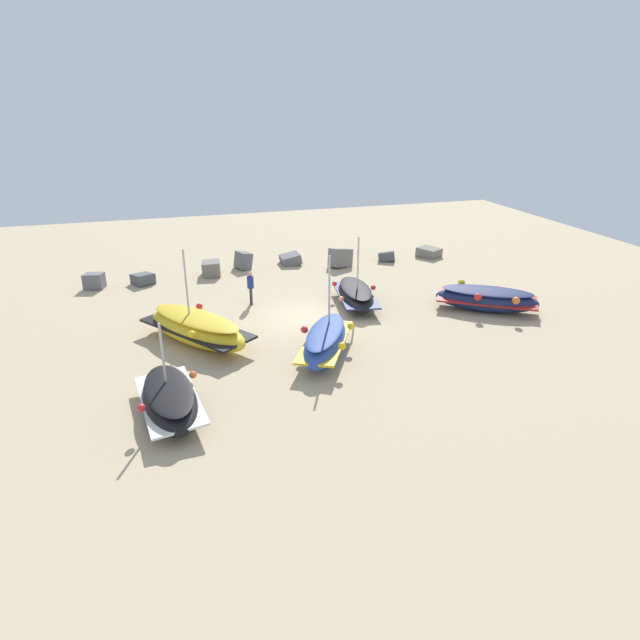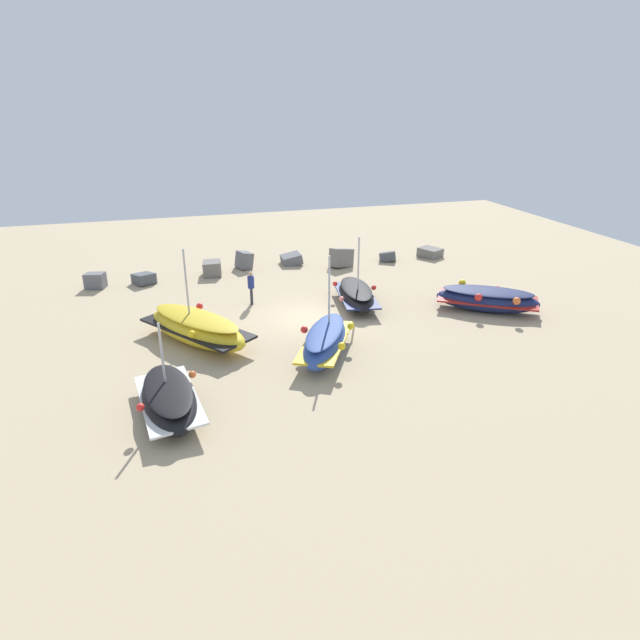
# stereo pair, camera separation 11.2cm
# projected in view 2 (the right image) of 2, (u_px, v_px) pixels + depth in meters

# --- Properties ---
(ground_plane) EXTENTS (50.39, 50.39, 0.00)m
(ground_plane) POSITION_uv_depth(u_px,v_px,m) (310.00, 317.00, 25.08)
(ground_plane) COLOR tan
(fishing_boat_0) EXTENTS (2.22, 4.34, 3.04)m
(fishing_boat_0) POSITION_uv_depth(u_px,v_px,m) (169.00, 399.00, 17.24)
(fishing_boat_0) COLOR black
(fishing_boat_0) RESTS_ON ground_plane
(fishing_boat_1) EXTENTS (4.89, 4.00, 1.20)m
(fishing_boat_1) POSITION_uv_depth(u_px,v_px,m) (487.00, 299.00, 25.65)
(fishing_boat_1) COLOR navy
(fishing_boat_1) RESTS_ON ground_plane
(fishing_boat_2) EXTENTS (4.62, 5.48, 3.96)m
(fishing_boat_2) POSITION_uv_depth(u_px,v_px,m) (197.00, 328.00, 22.22)
(fishing_boat_2) COLOR gold
(fishing_boat_2) RESTS_ON ground_plane
(fishing_boat_3) EXTENTS (3.43, 4.56, 3.91)m
(fishing_boat_3) POSITION_uv_depth(u_px,v_px,m) (325.00, 341.00, 21.07)
(fishing_boat_3) COLOR #2D4C9E
(fishing_boat_3) RESTS_ON ground_plane
(fishing_boat_4) EXTENTS (2.25, 4.36, 3.52)m
(fishing_boat_4) POSITION_uv_depth(u_px,v_px,m) (356.00, 295.00, 26.36)
(fishing_boat_4) COLOR black
(fishing_boat_4) RESTS_ON ground_plane
(person_walking) EXTENTS (0.32, 0.32, 1.67)m
(person_walking) POSITION_uv_depth(u_px,v_px,m) (251.00, 285.00, 26.33)
(person_walking) COLOR #2D2D38
(person_walking) RESTS_ON ground_plane
(breakwater_rocks) EXTENTS (21.47, 2.80, 1.36)m
(breakwater_rocks) POSITION_uv_depth(u_px,v_px,m) (280.00, 263.00, 31.97)
(breakwater_rocks) COLOR slate
(breakwater_rocks) RESTS_ON ground_plane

